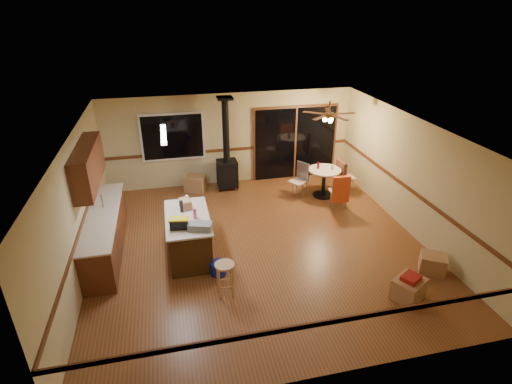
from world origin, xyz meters
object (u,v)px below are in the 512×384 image
object	(u,v)px
kitchen_island	(189,235)
chair_right	(342,173)
toolbox_grey	(200,226)
bar_stool	(225,279)
chair_near	(341,189)
box_corner_b	(432,264)
blue_bucket	(218,268)
box_corner_a	(409,289)
dining_table	(324,178)
box_under_window	(195,183)
chair_left	(301,176)
toolbox_black	(179,224)
wood_stove	(227,164)

from	to	relation	value
kitchen_island	chair_right	world-z (taller)	chair_right
kitchen_island	toolbox_grey	distance (m)	0.79
bar_stool	chair_near	size ratio (longest dim) A/B	0.93
box_corner_b	chair_right	bearing A→B (deg)	94.89
blue_bucket	box_corner_a	world-z (taller)	box_corner_a
dining_table	box_under_window	bearing A→B (deg)	161.73
bar_stool	box_under_window	world-z (taller)	bar_stool
box_under_window	box_corner_a	xyz separation A→B (m)	(3.32, -5.37, -0.02)
toolbox_grey	dining_table	xyz separation A→B (m)	(3.55, 2.55, -0.44)
toolbox_grey	dining_table	distance (m)	4.39
dining_table	box_corner_b	xyz separation A→B (m)	(0.84, -3.67, -0.34)
blue_bucket	box_corner_a	bearing A→B (deg)	-24.33
bar_stool	box_under_window	bearing A→B (deg)	91.76
chair_left	box_corner_b	size ratio (longest dim) A/B	1.19
bar_stool	chair_left	bearing A→B (deg)	53.70
kitchen_island	chair_near	world-z (taller)	chair_near
toolbox_black	dining_table	bearing A→B (deg)	31.48
blue_bucket	box_corner_b	bearing A→B (deg)	-11.94
toolbox_grey	box_corner_a	bearing A→B (deg)	-26.08
kitchen_island	box_corner_a	size ratio (longest dim) A/B	3.15
kitchen_island	blue_bucket	distance (m)	1.01
kitchen_island	blue_bucket	xyz separation A→B (m)	(0.49, -0.82, -0.32)
toolbox_black	chair_left	size ratio (longest dim) A/B	0.61
box_corner_a	bar_stool	bearing A→B (deg)	164.97
toolbox_grey	dining_table	size ratio (longest dim) A/B	0.50
kitchen_island	wood_stove	bearing A→B (deg)	66.91
chair_left	toolbox_black	bearing A→B (deg)	-142.35
wood_stove	blue_bucket	distance (m)	4.00
wood_stove	chair_left	bearing A→B (deg)	-26.03
bar_stool	box_under_window	size ratio (longest dim) A/B	1.19
chair_right	box_under_window	distance (m)	4.05
dining_table	box_corner_b	size ratio (longest dim) A/B	1.86
bar_stool	chair_near	xyz separation A→B (m)	(3.32, 2.53, 0.27)
blue_bucket	dining_table	world-z (taller)	dining_table
blue_bucket	box_under_window	distance (m)	3.92
box_under_window	toolbox_grey	bearing A→B (deg)	-92.87
box_under_window	bar_stool	bearing A→B (deg)	-88.24
dining_table	box_under_window	world-z (taller)	dining_table
box_corner_a	blue_bucket	bearing A→B (deg)	155.67
kitchen_island	box_corner_b	size ratio (longest dim) A/B	3.58
chair_left	chair_right	distance (m)	1.14
box_under_window	box_corner_a	world-z (taller)	box_under_window
blue_bucket	box_corner_b	distance (m)	4.20
toolbox_black	box_under_window	bearing A→B (deg)	80.80
bar_stool	chair_left	world-z (taller)	chair_left
dining_table	toolbox_grey	bearing A→B (deg)	-144.34
toolbox_black	chair_near	xyz separation A→B (m)	(4.03, 1.53, -0.40)
toolbox_grey	chair_right	world-z (taller)	toolbox_grey
kitchen_island	box_corner_a	xyz separation A→B (m)	(3.71, -2.27, -0.25)
wood_stove	dining_table	world-z (taller)	wood_stove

